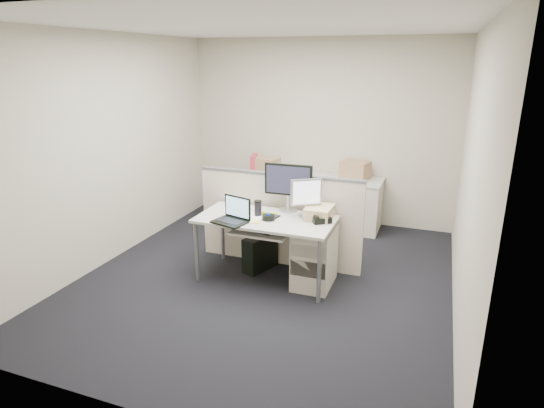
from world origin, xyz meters
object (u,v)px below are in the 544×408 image
at_px(monitor_main, 288,188).
at_px(desk_phone, 321,219).
at_px(desk, 266,223).
at_px(laptop, 230,211).

bearing_deg(monitor_main, desk_phone, -30.13).
relative_size(desk, desk_phone, 7.73).
bearing_deg(desk, monitor_main, 64.89).
height_order(desk, laptop, laptop).
distance_m(desk, desk_phone, 0.61).
relative_size(laptop, desk_phone, 1.80).
bearing_deg(desk, desk_phone, 7.59).
xyz_separation_m(desk, laptop, (-0.30, -0.28, 0.20)).
height_order(laptop, desk_phone, laptop).
bearing_deg(desk_phone, laptop, 168.24).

